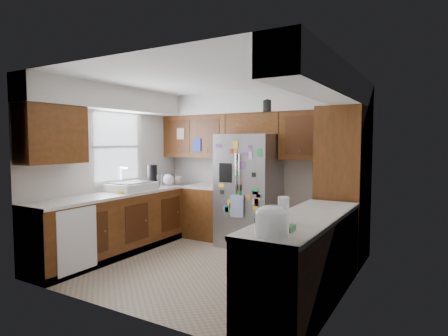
{
  "coord_description": "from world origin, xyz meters",
  "views": [
    {
      "loc": [
        2.68,
        -4.17,
        1.68
      ],
      "look_at": [
        0.03,
        0.35,
        1.31
      ],
      "focal_mm": 30.0,
      "sensor_mm": 36.0,
      "label": 1
    }
  ],
  "objects_px": {
    "fridge": "(249,190)",
    "rice_cooker": "(272,220)",
    "pantry": "(343,185)",
    "paper_towel": "(283,209)"
  },
  "relations": [
    {
      "from": "fridge",
      "to": "rice_cooker",
      "type": "relative_size",
      "value": 6.25
    },
    {
      "from": "pantry",
      "to": "paper_towel",
      "type": "height_order",
      "value": "pantry"
    },
    {
      "from": "pantry",
      "to": "rice_cooker",
      "type": "bearing_deg",
      "value": -90.01
    },
    {
      "from": "pantry",
      "to": "paper_towel",
      "type": "bearing_deg",
      "value": -92.97
    },
    {
      "from": "pantry",
      "to": "paper_towel",
      "type": "distance_m",
      "value": 2.01
    },
    {
      "from": "rice_cooker",
      "to": "paper_towel",
      "type": "xyz_separation_m",
      "value": [
        -0.1,
        0.52,
        -0.01
      ]
    },
    {
      "from": "pantry",
      "to": "fridge",
      "type": "bearing_deg",
      "value": 177.95
    },
    {
      "from": "pantry",
      "to": "rice_cooker",
      "type": "height_order",
      "value": "pantry"
    },
    {
      "from": "fridge",
      "to": "rice_cooker",
      "type": "height_order",
      "value": "fridge"
    },
    {
      "from": "pantry",
      "to": "fridge",
      "type": "relative_size",
      "value": 1.19
    }
  ]
}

